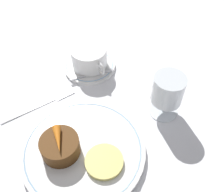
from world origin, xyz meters
TOP-DOWN VIEW (x-y plane):
  - ground_plane at (0.00, 0.00)m, footprint 3.00×3.00m
  - dinner_plate at (0.00, -0.05)m, footprint 0.27×0.27m
  - saucer at (-0.22, 0.11)m, footprint 0.15×0.15m
  - coffee_cup at (-0.22, 0.11)m, footprint 0.12×0.10m
  - spoon at (-0.18, 0.11)m, footprint 0.04×0.12m
  - wine_glass at (0.02, 0.17)m, footprint 0.07×0.07m
  - fork at (-0.17, -0.05)m, footprint 0.02×0.19m
  - dessert_cake at (-0.02, -0.09)m, footprint 0.08×0.08m
  - carrot_garnish at (-0.02, -0.09)m, footprint 0.06×0.04m
  - pineapple_slice at (0.05, -0.03)m, footprint 0.08×0.08m

SIDE VIEW (x-z plane):
  - ground_plane at x=0.00m, z-range 0.00..0.00m
  - fork at x=-0.17m, z-range 0.00..0.01m
  - saucer at x=-0.22m, z-range 0.00..0.01m
  - dinner_plate at x=0.00m, z-range 0.00..0.02m
  - spoon at x=-0.18m, z-range 0.01..0.01m
  - pineapple_slice at x=0.05m, z-range 0.01..0.02m
  - dessert_cake at x=-0.02m, z-range 0.01..0.05m
  - coffee_cup at x=-0.22m, z-range 0.01..0.07m
  - carrot_garnish at x=-0.02m, z-range 0.05..0.07m
  - wine_glass at x=0.02m, z-range 0.01..0.13m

